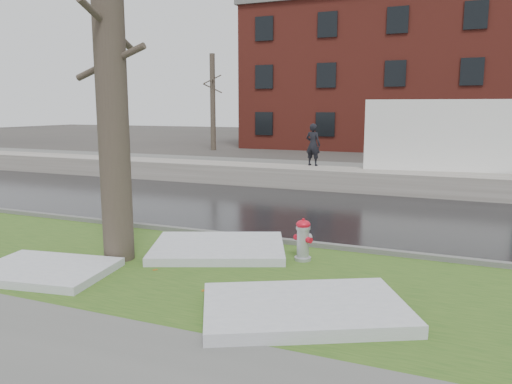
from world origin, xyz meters
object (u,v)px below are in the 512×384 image
at_px(box_truck, 466,142).
at_px(tree, 110,67).
at_px(fire_hydrant, 303,238).
at_px(worker, 313,145).

bearing_deg(box_truck, tree, -124.66).
relative_size(fire_hydrant, tree, 0.11).
bearing_deg(box_truck, worker, -174.21).
bearing_deg(fire_hydrant, worker, 128.10).
bearing_deg(worker, fire_hydrant, 116.42).
distance_m(fire_hydrant, tree, 4.73).
relative_size(tree, box_truck, 0.74).
relative_size(fire_hydrant, worker, 0.52).
height_order(tree, worker, tree).
relative_size(fire_hydrant, box_truck, 0.08).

